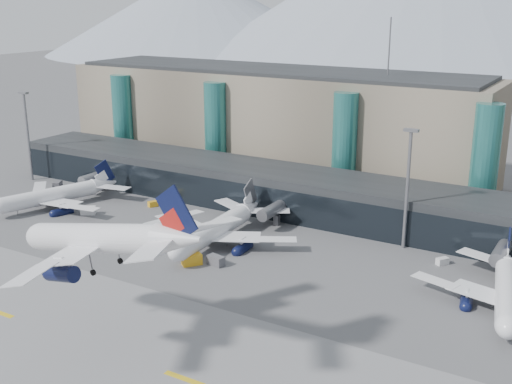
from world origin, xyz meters
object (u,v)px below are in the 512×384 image
lightmast_mid (408,182)px  veh_h (192,260)px  jet_parked_right (507,280)px  jet_parked_mid (222,220)px  veh_a (88,210)px  hero_jet (112,233)px  veh_c (216,260)px  jet_parked_left (62,189)px  veh_b (153,204)px  veh_f (58,185)px  lightmast_left (27,131)px  veh_d (442,261)px

lightmast_mid → veh_h: 46.78m
jet_parked_right → veh_h: 58.52m
jet_parked_mid → veh_a: 38.04m
lightmast_mid → hero_jet: (-23.91, -61.43, 4.27)m
jet_parked_mid → veh_c: bearing=-155.0°
jet_parked_left → veh_a: (10.63, -2.03, -3.26)m
jet_parked_mid → hero_jet: bearing=-168.7°
veh_b → veh_f: bearing=117.3°
veh_f → veh_c: bearing=-138.6°
lightmast_mid → veh_b: (-63.69, -4.86, -13.73)m
jet_parked_left → veh_h: bearing=-87.5°
lightmast_left → veh_f: bearing=-10.8°
veh_h → jet_parked_left: bearing=111.5°
lightmast_left → lightmast_mid: 110.04m
veh_a → hero_jet: bearing=-75.1°
jet_parked_mid → veh_b: bearing=66.4°
hero_jet → veh_d: (33.45, 56.67, -17.99)m
jet_parked_right → veh_c: size_ratio=9.78×
veh_c → veh_f: bearing=172.9°
veh_f → lightmast_left: bearing=48.8°
lightmast_mid → jet_parked_left: (-83.99, -15.66, -10.17)m
lightmast_mid → jet_parked_right: (23.33, -15.64, -10.28)m
jet_parked_left → jet_parked_mid: size_ratio=0.94×
hero_jet → veh_b: 71.46m
lightmast_mid → hero_jet: size_ratio=0.67×
jet_parked_mid → lightmast_left: bearing=77.6°
veh_a → veh_c: size_ratio=1.00×
veh_a → veh_b: veh_a is taller
hero_jet → veh_a: size_ratio=10.98×
jet_parked_mid → jet_parked_right: bearing=-93.0°
jet_parked_right → veh_h: size_ratio=8.76×
lightmast_mid → jet_parked_right: lightmast_mid is taller
hero_jet → jet_parked_right: bearing=49.0°
jet_parked_right → veh_d: 17.91m
jet_parked_left → veh_b: jet_parked_left is taller
veh_a → veh_d: size_ratio=1.42×
veh_h → lightmast_mid: bearing=-10.7°
jet_parked_left → veh_c: 56.33m
veh_d → veh_f: size_ratio=0.70×
hero_jet → jet_parked_left: bearing=147.6°
jet_parked_mid → jet_parked_right: 58.89m
veh_h → veh_b: bearing=87.7°
veh_b → veh_f: (-33.30, -0.62, 0.29)m
jet_parked_right → veh_f: size_ratio=9.75×
jet_parked_left → veh_c: bearing=-84.1°
lightmast_mid → hero_jet: bearing=-111.3°
jet_parked_mid → jet_parked_right: size_ratio=1.10×
veh_f → lightmast_mid: bearing=-117.2°
lightmast_left → veh_h: lightmast_left is taller
hero_jet → veh_h: 37.23m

